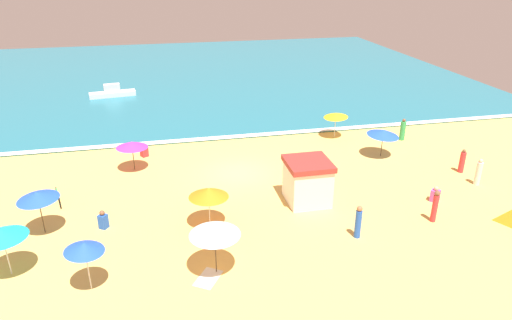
% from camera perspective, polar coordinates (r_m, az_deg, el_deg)
% --- Properties ---
extents(ground_plane, '(60.00, 60.00, 0.00)m').
position_cam_1_polar(ground_plane, '(28.87, -2.27, -1.71)').
color(ground_plane, '#EDBC60').
extents(ocean_water, '(60.00, 44.00, 0.10)m').
position_cam_1_polar(ocean_water, '(55.28, -7.49, 10.61)').
color(ocean_water, teal).
rests_on(ocean_water, ground_plane).
extents(wave_breaker_foam, '(57.00, 0.70, 0.01)m').
position_cam_1_polar(wave_breaker_foam, '(34.57, -4.12, 2.83)').
color(wave_breaker_foam, white).
rests_on(wave_breaker_foam, ocean_water).
extents(lifeguard_cabana, '(2.38, 2.47, 2.44)m').
position_cam_1_polar(lifeguard_cabana, '(25.26, 6.42, -2.62)').
color(lifeguard_cabana, white).
rests_on(lifeguard_cabana, ground_plane).
extents(beach_umbrella_0, '(3.06, 3.06, 2.01)m').
position_cam_1_polar(beach_umbrella_0, '(31.98, 15.58, 3.31)').
color(beach_umbrella_0, '#4C3823').
rests_on(beach_umbrella_0, ground_plane).
extents(beach_umbrella_1, '(3.01, 3.01, 2.35)m').
position_cam_1_polar(beach_umbrella_1, '(19.21, -5.16, -8.68)').
color(beach_umbrella_1, '#4C3823').
rests_on(beach_umbrella_1, ground_plane).
extents(beach_umbrella_2, '(2.82, 2.81, 2.28)m').
position_cam_1_polar(beach_umbrella_2, '(21.75, -29.14, -8.01)').
color(beach_umbrella_2, silver).
rests_on(beach_umbrella_2, ground_plane).
extents(beach_umbrella_3, '(1.77, 1.74, 2.30)m').
position_cam_1_polar(beach_umbrella_3, '(19.49, -20.62, -10.12)').
color(beach_umbrella_3, silver).
rests_on(beach_umbrella_3, ground_plane).
extents(beach_umbrella_4, '(2.63, 2.64, 2.12)m').
position_cam_1_polar(beach_umbrella_4, '(22.68, -5.93, -4.06)').
color(beach_umbrella_4, silver).
rests_on(beach_umbrella_4, ground_plane).
extents(beach_umbrella_5, '(2.30, 2.28, 1.99)m').
position_cam_1_polar(beach_umbrella_5, '(34.75, 9.92, 5.53)').
color(beach_umbrella_5, silver).
rests_on(beach_umbrella_5, ground_plane).
extents(beach_umbrella_6, '(2.74, 2.74, 1.96)m').
position_cam_1_polar(beach_umbrella_6, '(29.75, -15.21, 1.87)').
color(beach_umbrella_6, '#4C3823').
rests_on(beach_umbrella_6, ground_plane).
extents(beach_umbrella_7, '(2.75, 2.75, 2.29)m').
position_cam_1_polar(beach_umbrella_7, '(24.24, -25.58, -4.03)').
color(beach_umbrella_7, '#4C3823').
rests_on(beach_umbrella_7, ground_plane).
extents(parked_bicycle, '(0.57, 1.76, 0.76)m').
position_cam_1_polar(parked_bicycle, '(27.57, -23.42, -4.22)').
color(parked_bicycle, black).
rests_on(parked_bicycle, ground_plane).
extents(beachgoer_0, '(0.48, 0.48, 1.56)m').
position_cam_1_polar(beachgoer_0, '(31.56, 24.29, -0.18)').
color(beachgoer_0, red).
rests_on(beachgoer_0, ground_plane).
extents(beachgoer_1, '(0.47, 0.47, 1.66)m').
position_cam_1_polar(beachgoer_1, '(30.22, 25.97, -1.42)').
color(beachgoer_1, white).
rests_on(beachgoer_1, ground_plane).
extents(beachgoer_2, '(0.60, 0.60, 0.93)m').
position_cam_1_polar(beachgoer_2, '(32.16, -13.76, 1.10)').
color(beachgoer_2, red).
rests_on(beachgoer_2, ground_plane).
extents(beachgoer_3, '(0.46, 0.46, 1.65)m').
position_cam_1_polar(beachgoer_3, '(35.73, 17.81, 3.55)').
color(beachgoer_3, green).
rests_on(beachgoer_3, ground_plane).
extents(beachgoer_4, '(0.43, 0.43, 1.72)m').
position_cam_1_polar(beachgoer_4, '(22.65, 12.62, -7.55)').
color(beachgoer_4, blue).
rests_on(beachgoer_4, ground_plane).
extents(beachgoer_5, '(0.64, 0.64, 0.91)m').
position_cam_1_polar(beachgoer_5, '(27.38, 21.43, -4.07)').
color(beachgoer_5, '#D84CA5').
rests_on(beachgoer_5, ground_plane).
extents(beachgoer_6, '(0.53, 0.53, 0.99)m').
position_cam_1_polar(beachgoer_6, '(24.27, -18.50, -7.13)').
color(beachgoer_6, blue).
rests_on(beachgoer_6, ground_plane).
extents(beachgoer_7, '(0.40, 0.40, 1.76)m').
position_cam_1_polar(beachgoer_7, '(25.08, 21.40, -5.38)').
color(beachgoer_7, red).
rests_on(beachgoer_7, ground_plane).
extents(beach_towel_0, '(1.41, 1.57, 0.01)m').
position_cam_1_polar(beach_towel_0, '(20.11, -5.97, -14.42)').
color(beach_towel_0, white).
rests_on(beach_towel_0, ground_plane).
extents(small_boat_0, '(4.46, 1.68, 1.23)m').
position_cam_1_polar(small_boat_0, '(47.25, -17.45, 8.03)').
color(small_boat_0, white).
rests_on(small_boat_0, ocean_water).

